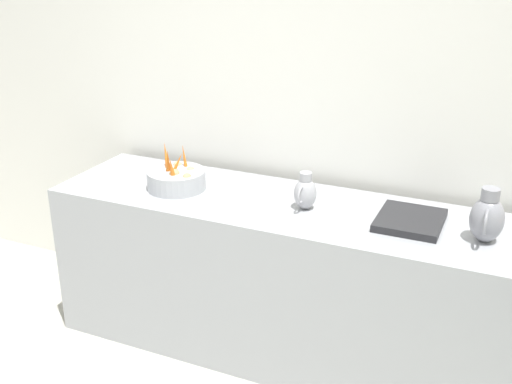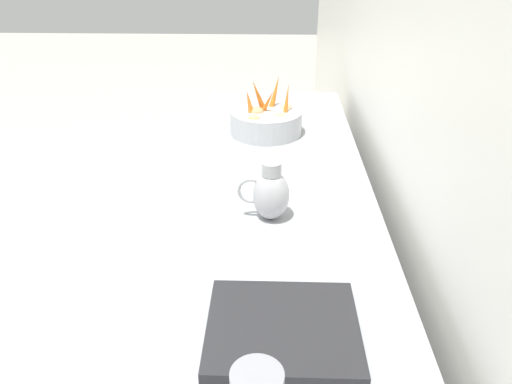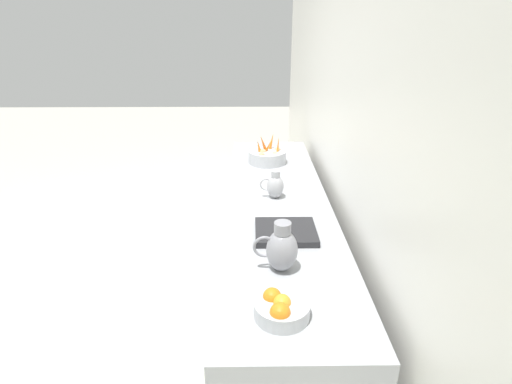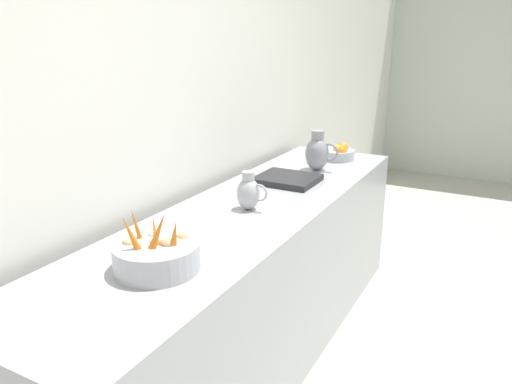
{
  "view_description": "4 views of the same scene",
  "coord_description": "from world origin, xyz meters",
  "px_view_note": "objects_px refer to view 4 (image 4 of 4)",
  "views": [
    {
      "loc": [
        1.26,
        1.04,
        2.13
      ],
      "look_at": [
        -1.33,
        -0.11,
        0.99
      ],
      "focal_mm": 44.04,
      "sensor_mm": 36.0,
      "label": 1
    },
    {
      "loc": [
        -1.48,
        1.46,
        1.7
      ],
      "look_at": [
        -1.44,
        0.05,
        0.94
      ],
      "focal_mm": 35.34,
      "sensor_mm": 36.0,
      "label": 2
    },
    {
      "loc": [
        -1.32,
        2.58,
        1.98
      ],
      "look_at": [
        -1.35,
        0.29,
        1.0
      ],
      "focal_mm": 28.11,
      "sensor_mm": 36.0,
      "label": 3
    },
    {
      "loc": [
        -0.37,
        -1.9,
        1.69
      ],
      "look_at": [
        -1.49,
        0.18,
        0.94
      ],
      "focal_mm": 34.46,
      "sensor_mm": 36.0,
      "label": 4
    }
  ],
  "objects_px": {
    "orange_bowl": "(339,153)",
    "metal_pitcher_short": "(249,193)",
    "metal_pitcher_tall": "(318,152)",
    "vegetable_colander": "(157,255)"
  },
  "relations": [
    {
      "from": "metal_pitcher_short",
      "to": "metal_pitcher_tall",
      "type": "bearing_deg",
      "value": 88.73
    },
    {
      "from": "vegetable_colander",
      "to": "metal_pitcher_short",
      "type": "distance_m",
      "value": 0.73
    },
    {
      "from": "vegetable_colander",
      "to": "metal_pitcher_short",
      "type": "bearing_deg",
      "value": 91.88
    },
    {
      "from": "orange_bowl",
      "to": "metal_pitcher_short",
      "type": "xyz_separation_m",
      "value": [
        -0.04,
        -1.19,
        0.04
      ]
    },
    {
      "from": "vegetable_colander",
      "to": "orange_bowl",
      "type": "relative_size",
      "value": 1.38
    },
    {
      "from": "vegetable_colander",
      "to": "metal_pitcher_tall",
      "type": "xyz_separation_m",
      "value": [
        -0.0,
        1.58,
        0.06
      ]
    },
    {
      "from": "orange_bowl",
      "to": "metal_pitcher_tall",
      "type": "relative_size",
      "value": 0.9
    },
    {
      "from": "metal_pitcher_tall",
      "to": "orange_bowl",
      "type": "bearing_deg",
      "value": 85.74
    },
    {
      "from": "vegetable_colander",
      "to": "orange_bowl",
      "type": "xyz_separation_m",
      "value": [
        0.02,
        1.92,
        -0.01
      ]
    },
    {
      "from": "metal_pitcher_tall",
      "to": "vegetable_colander",
      "type": "bearing_deg",
      "value": -89.83
    }
  ]
}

